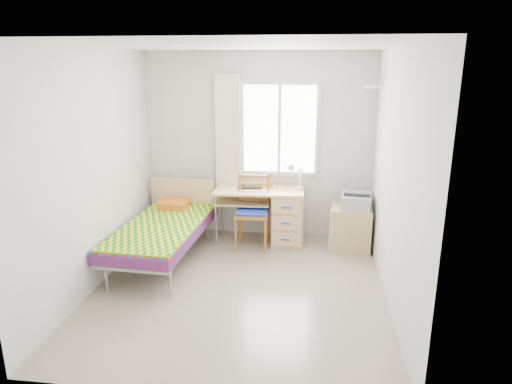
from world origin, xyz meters
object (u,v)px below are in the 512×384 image
at_px(bed, 164,229).
at_px(printer, 356,200).
at_px(chair, 253,207).
at_px(desk, 282,214).
at_px(cabinet, 350,228).

height_order(bed, printer, bed).
bearing_deg(chair, printer, 1.94).
bearing_deg(printer, chair, -169.34).
bearing_deg(desk, cabinet, -8.83).
relative_size(bed, cabinet, 3.40).
distance_m(cabinet, printer, 0.39).
bearing_deg(bed, desk, 30.34).
xyz_separation_m(desk, chair, (-0.38, -0.19, 0.15)).
height_order(desk, cabinet, desk).
bearing_deg(desk, printer, -7.93).
bearing_deg(bed, printer, 18.18).
bearing_deg(printer, desk, -178.78).
bearing_deg(printer, cabinet, -162.83).
relative_size(cabinet, printer, 1.22).
distance_m(bed, printer, 2.53).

